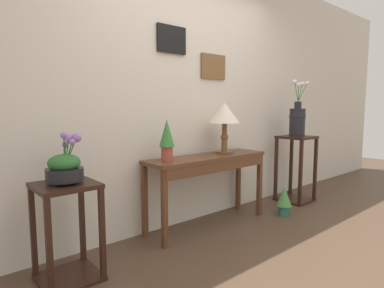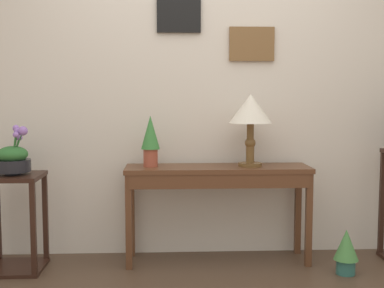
% 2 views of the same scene
% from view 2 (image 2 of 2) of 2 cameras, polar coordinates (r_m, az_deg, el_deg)
% --- Properties ---
extents(back_wall_with_art, '(9.00, 0.13, 2.80)m').
position_cam_2_polar(back_wall_with_art, '(4.04, 0.87, 7.62)').
color(back_wall_with_art, beige).
rests_on(back_wall_with_art, ground).
extents(console_table, '(1.36, 0.37, 0.72)m').
position_cam_2_polar(console_table, '(3.80, 2.89, -4.04)').
color(console_table, '#56331E').
rests_on(console_table, ground).
extents(table_lamp, '(0.32, 0.32, 0.53)m').
position_cam_2_polar(table_lamp, '(3.81, 6.51, 3.46)').
color(table_lamp, brown).
rests_on(table_lamp, console_table).
extents(potted_plant_on_console, '(0.14, 0.14, 0.38)m').
position_cam_2_polar(potted_plant_on_console, '(3.78, -4.63, 0.62)').
color(potted_plant_on_console, '#9E4733').
rests_on(potted_plant_on_console, console_table).
extents(pedestal_stand_left, '(0.39, 0.39, 0.69)m').
position_cam_2_polar(pedestal_stand_left, '(3.89, -19.06, -8.24)').
color(pedestal_stand_left, black).
rests_on(pedestal_stand_left, ground).
extents(planter_bowl_wide_left, '(0.25, 0.25, 0.35)m').
position_cam_2_polar(planter_bowl_wide_left, '(3.81, -19.22, -1.52)').
color(planter_bowl_wide_left, black).
rests_on(planter_bowl_wide_left, pedestal_stand_left).
extents(potted_plant_floor, '(0.17, 0.17, 0.32)m').
position_cam_2_polar(potted_plant_floor, '(3.80, 16.72, -11.17)').
color(potted_plant_floor, '#2D665B').
rests_on(potted_plant_floor, ground).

